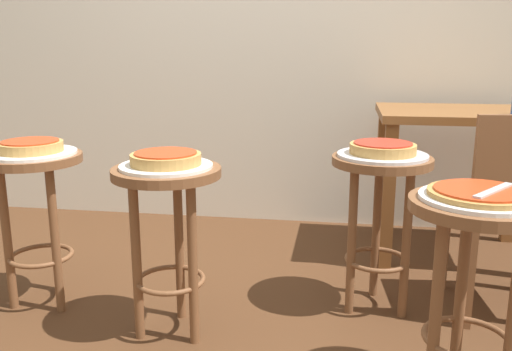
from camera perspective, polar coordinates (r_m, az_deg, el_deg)
The scene contains 15 objects.
stool_foreground at distance 1.76m, azimuth 21.72°, elevation -7.58°, with size 0.40×0.40×0.66m.
serving_plate_foreground at distance 1.71m, azimuth 22.21°, elevation -2.19°, with size 0.35×0.35×0.01m, color silver.
pizza_foreground at distance 1.71m, azimuth 22.26°, elevation -1.67°, with size 0.30×0.30×0.02m.
stool_middle at distance 2.08m, azimuth -9.12°, elevation -3.66°, with size 0.40×0.40×0.66m.
serving_plate_middle at distance 2.03m, azimuth -9.30°, elevation 0.98°, with size 0.34×0.34×0.01m, color white.
pizza_middle at distance 2.03m, azimuth -9.33°, elevation 1.76°, with size 0.26×0.26×0.05m.
stool_leftside at distance 2.47m, azimuth -21.92°, elevation -1.74°, with size 0.40×0.40×0.66m.
serving_plate_leftside at distance 2.43m, azimuth -22.27°, elevation 2.17°, with size 0.36×0.36×0.01m, color white.
pizza_leftside at distance 2.43m, azimuth -22.33°, elevation 2.83°, with size 0.26×0.26×0.05m.
stool_rear at distance 2.30m, azimuth 12.75°, elevation -2.12°, with size 0.40×0.40×0.66m.
serving_plate_rear at distance 2.27m, azimuth 12.97°, elevation 2.07°, with size 0.36×0.36×0.01m, color silver.
pizza_rear at distance 2.26m, azimuth 13.01°, elevation 2.78°, with size 0.26×0.26×0.05m.
dining_table at distance 3.01m, azimuth 20.26°, elevation 3.53°, with size 0.82×0.63×0.78m.
wooden_chair at distance 2.41m, azimuth 24.97°, elevation -3.02°, with size 0.44×0.44×0.85m.
pizza_server_knife at distance 1.69m, azimuth 23.44°, elevation -1.42°, with size 0.22×0.02×0.01m, color silver.
Camera 1 is at (0.43, -1.76, 1.10)m, focal length 38.58 mm.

